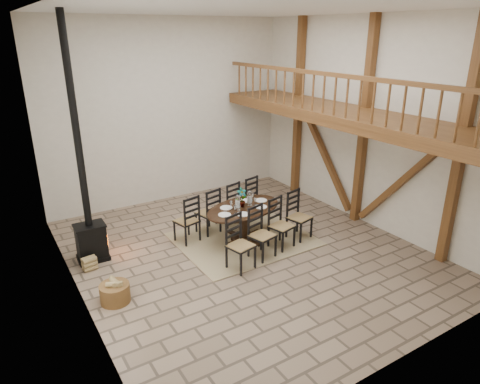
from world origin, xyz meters
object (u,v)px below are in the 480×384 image
log_stack (90,264)px  wood_stove (87,211)px  log_basket (115,292)px  dining_table (243,224)px

log_stack → wood_stove: bearing=66.7°
wood_stove → log_stack: bearing=-111.9°
wood_stove → log_stack: size_ratio=16.35×
log_basket → dining_table: bearing=14.7°
dining_table → log_basket: bearing=-178.9°
dining_table → log_stack: (-3.42, 0.51, -0.26)m
log_basket → log_stack: log_basket is taller
log_basket → wood_stove: bearing=88.3°
dining_table → log_basket: dining_table is taller
dining_table → log_basket: size_ratio=5.38×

